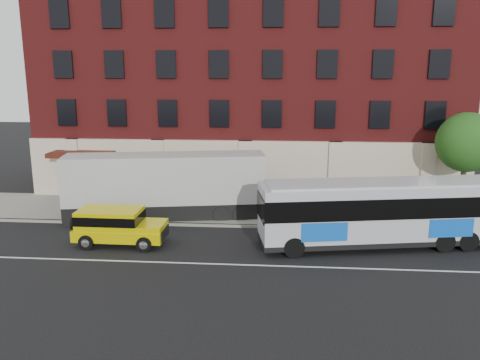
# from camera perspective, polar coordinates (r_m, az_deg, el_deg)

# --- Properties ---
(ground) EXTENTS (120.00, 120.00, 0.00)m
(ground) POSITION_cam_1_polar(r_m,az_deg,el_deg) (22.45, -1.51, -10.34)
(ground) COLOR black
(ground) RESTS_ON ground
(sidewalk) EXTENTS (60.00, 6.00, 0.15)m
(sidewalk) POSITION_cam_1_polar(r_m,az_deg,el_deg) (30.87, 0.26, -3.65)
(sidewalk) COLOR gray
(sidewalk) RESTS_ON ground
(kerb) EXTENTS (60.00, 0.25, 0.15)m
(kerb) POSITION_cam_1_polar(r_m,az_deg,el_deg) (28.02, -0.21, -5.38)
(kerb) COLOR gray
(kerb) RESTS_ON ground
(lane_line) EXTENTS (60.00, 0.12, 0.01)m
(lane_line) POSITION_cam_1_polar(r_m,az_deg,el_deg) (22.91, -1.38, -9.83)
(lane_line) COLOR silver
(lane_line) RESTS_ON ground
(building) EXTENTS (30.00, 12.10, 15.00)m
(building) POSITION_cam_1_polar(r_m,az_deg,el_deg) (37.53, 1.19, 10.92)
(building) COLOR maroon
(building) RESTS_ON sidewalk
(sign_pole) EXTENTS (0.30, 0.20, 2.50)m
(sign_pole) POSITION_cam_1_polar(r_m,az_deg,el_deg) (29.68, -16.78, -2.13)
(sign_pole) COLOR gray
(sign_pole) RESTS_ON ground
(street_tree) EXTENTS (3.60, 3.60, 6.20)m
(street_tree) POSITION_cam_1_polar(r_m,az_deg,el_deg) (32.37, 25.04, 3.77)
(street_tree) COLOR #312318
(street_tree) RESTS_ON sidewalk
(city_bus) EXTENTS (12.59, 4.77, 3.38)m
(city_bus) POSITION_cam_1_polar(r_m,az_deg,el_deg) (25.62, 16.23, -3.47)
(city_bus) COLOR #B1B3BB
(city_bus) RESTS_ON ground
(yellow_suv) EXTENTS (4.90, 2.20, 1.86)m
(yellow_suv) POSITION_cam_1_polar(r_m,az_deg,el_deg) (25.88, -14.28, -5.04)
(yellow_suv) COLOR #CFC100
(yellow_suv) RESTS_ON ground
(shipping_container) EXTENTS (12.00, 4.40, 3.92)m
(shipping_container) POSITION_cam_1_polar(r_m,az_deg,el_deg) (29.46, -8.67, -0.85)
(shipping_container) COLOR black
(shipping_container) RESTS_ON ground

